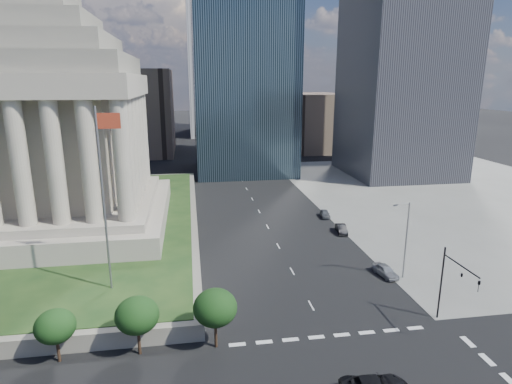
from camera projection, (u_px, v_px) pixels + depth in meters
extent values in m
plane|color=black|center=(235.00, 167.00, 124.23)|extent=(500.00, 500.00, 0.00)
cube|color=slate|center=(465.00, 196.00, 92.88)|extent=(68.00, 90.00, 0.03)
cylinder|color=slate|center=(104.00, 202.00, 45.28)|extent=(0.24, 0.24, 20.00)
cube|color=#9C321C|center=(108.00, 121.00, 43.32)|extent=(2.40, 0.05, 1.60)
cube|color=black|center=(243.00, 59.00, 112.20)|extent=(26.00, 26.00, 60.00)
cube|color=brown|center=(313.00, 122.00, 155.19)|extent=(20.00, 30.00, 20.00)
cube|color=brown|center=(137.00, 112.00, 144.90)|extent=(24.00, 30.00, 28.00)
cylinder|color=black|center=(441.00, 283.00, 44.31)|extent=(0.18, 0.18, 8.00)
cylinder|color=black|center=(461.00, 266.00, 40.87)|extent=(0.14, 5.50, 0.14)
cube|color=black|center=(479.00, 286.00, 38.45)|extent=(0.30, 0.30, 1.10)
cylinder|color=slate|center=(406.00, 241.00, 53.29)|extent=(0.16, 0.16, 10.00)
cylinder|color=slate|center=(403.00, 204.00, 51.95)|extent=(1.80, 0.12, 0.12)
cube|color=slate|center=(396.00, 205.00, 51.84)|extent=(0.50, 0.22, 0.14)
imported|color=gray|center=(385.00, 271.00, 54.87)|extent=(4.47, 2.36, 1.45)
imported|color=black|center=(341.00, 229.00, 70.46)|extent=(2.02, 4.27, 1.35)
imported|color=#5A5E62|center=(325.00, 214.00, 78.52)|extent=(2.11, 4.05, 1.32)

